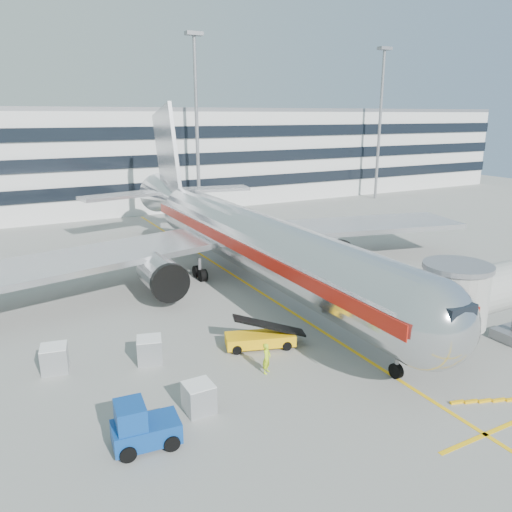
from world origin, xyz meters
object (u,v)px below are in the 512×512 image
belt_loader (260,338)px  ramp_worker (267,358)px  cargo_container_left (150,350)px  main_jet (242,236)px  cargo_container_front (199,397)px  baggage_tug (141,427)px  cargo_container_right (55,358)px

belt_loader → ramp_worker: bearing=-112.1°
cargo_container_left → ramp_worker: ramp_worker is taller
main_jet → belt_loader: bearing=-111.6°
cargo_container_front → ramp_worker: ramp_worker is taller
cargo_container_left → baggage_tug: bearing=-109.0°
baggage_tug → ramp_worker: bearing=21.0°
belt_loader → cargo_container_front: size_ratio=3.17×
baggage_tug → cargo_container_right: size_ratio=1.84×
main_jet → cargo_container_right: main_jet is taller
main_jet → ramp_worker: size_ratio=27.43×
belt_loader → ramp_worker: 3.38m
belt_loader → ramp_worker: size_ratio=2.58×
main_jet → cargo_container_front: (-11.21, -17.48, -3.47)m
cargo_container_right → cargo_container_front: cargo_container_right is taller
cargo_container_left → cargo_container_front: (0.68, -6.35, -0.02)m
belt_loader → baggage_tug: baggage_tug is taller
cargo_container_right → cargo_container_front: size_ratio=1.13×
belt_loader → cargo_container_front: belt_loader is taller
main_jet → cargo_container_front: 21.05m
belt_loader → cargo_container_front: (-6.21, -4.90, 0.13)m
baggage_tug → cargo_container_left: baggage_tug is taller
baggage_tug → cargo_container_left: size_ratio=1.75×
baggage_tug → cargo_container_right: bearing=105.6°
cargo_container_left → belt_loader: bearing=-11.9°
main_jet → cargo_container_right: (-17.14, -9.60, -3.44)m
cargo_container_left → cargo_container_right: bearing=163.8°
main_jet → baggage_tug: bearing=-127.6°
main_jet → cargo_container_left: size_ratio=28.23×
ramp_worker → cargo_container_front: bearing=161.1°
cargo_container_right → cargo_container_front: 9.86m
baggage_tug → cargo_container_right: (-2.59, 9.29, -0.19)m
main_jet → cargo_container_front: main_jet is taller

